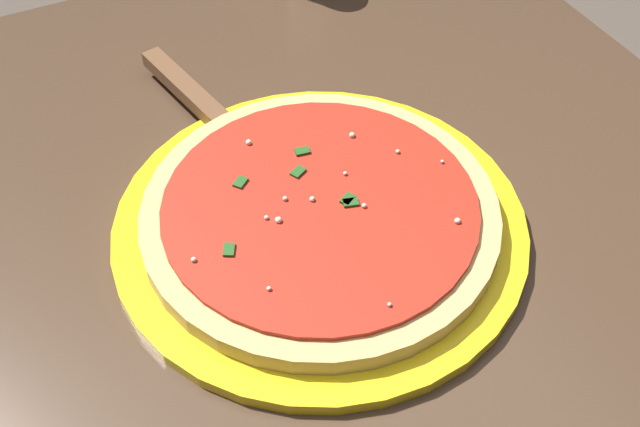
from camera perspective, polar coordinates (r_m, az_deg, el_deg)
name	(u,v)px	position (r m, az deg, el deg)	size (l,w,h in m)	color
restaurant_table	(314,371)	(0.73, -0.41, -11.28)	(0.91, 0.82, 0.74)	black
serving_plate	(320,226)	(0.63, 0.00, -0.91)	(0.33, 0.33, 0.01)	yellow
pizza	(320,213)	(0.62, 0.00, 0.03)	(0.28, 0.28, 0.02)	#DBB26B
pizza_server	(210,113)	(0.72, -7.94, 7.17)	(0.22, 0.09, 0.01)	silver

